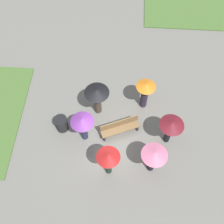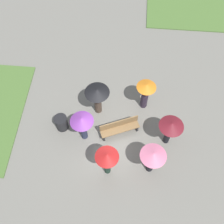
{
  "view_description": "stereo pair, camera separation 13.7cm",
  "coord_description": "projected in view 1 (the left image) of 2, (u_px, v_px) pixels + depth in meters",
  "views": [
    {
      "loc": [
        0.69,
        -5.91,
        12.36
      ],
      "look_at": [
        0.25,
        0.8,
        0.88
      ],
      "focal_mm": 45.0,
      "sensor_mm": 36.0,
      "label": 1
    },
    {
      "loc": [
        0.83,
        -5.9,
        12.36
      ],
      "look_at": [
        0.25,
        0.8,
        0.88
      ],
      "focal_mm": 45.0,
      "sensor_mm": 36.0,
      "label": 2
    }
  ],
  "objects": [
    {
      "name": "crowd_person_orange",
      "position": [
        145.0,
        92.0,
        13.51
      ],
      "size": [
        0.94,
        0.94,
        1.81
      ],
      "rotation": [
        0.0,
        0.0,
        0.97
      ],
      "color": "#2D2333",
      "rests_on": "ground_plane"
    },
    {
      "name": "crowd_person_maroon",
      "position": [
        171.0,
        126.0,
        12.34
      ],
      "size": [
        1.11,
        1.11,
        1.77
      ],
      "rotation": [
        0.0,
        0.0,
        4.96
      ],
      "color": "black",
      "rests_on": "ground_plane"
    },
    {
      "name": "crowd_person_purple",
      "position": [
        83.0,
        124.0,
        12.43
      ],
      "size": [
        1.06,
        1.06,
        1.8
      ],
      "rotation": [
        0.0,
        0.0,
        5.68
      ],
      "color": "#282D47",
      "rests_on": "ground_plane"
    },
    {
      "name": "ground_plane",
      "position": [
        106.0,
        135.0,
        13.67
      ],
      "size": [
        90.0,
        90.0,
        0.0
      ],
      "primitive_type": "plane",
      "color": "slate"
    },
    {
      "name": "park_bench",
      "position": [
        120.0,
        127.0,
        13.35
      ],
      "size": [
        1.91,
        1.13,
        0.9
      ],
      "rotation": [
        0.0,
        0.0,
        0.4
      ],
      "color": "brown",
      "rests_on": "ground_plane"
    },
    {
      "name": "crowd_person_red",
      "position": [
        108.0,
        159.0,
        11.48
      ],
      "size": [
        0.99,
        0.99,
        1.96
      ],
      "rotation": [
        0.0,
        0.0,
        3.24
      ],
      "color": "#1E3328",
      "rests_on": "ground_plane"
    },
    {
      "name": "crowd_person_pink",
      "position": [
        154.0,
        156.0,
        11.65
      ],
      "size": [
        1.12,
        1.12,
        1.81
      ],
      "rotation": [
        0.0,
        0.0,
        4.67
      ],
      "color": "black",
      "rests_on": "ground_plane"
    },
    {
      "name": "trash_bin",
      "position": [
        62.0,
        124.0,
        13.49
      ],
      "size": [
        0.63,
        0.63,
        0.86
      ],
      "color": "#232326",
      "rests_on": "ground_plane"
    },
    {
      "name": "crowd_person_black",
      "position": [
        97.0,
        96.0,
        13.19
      ],
      "size": [
        1.18,
        1.18,
        1.85
      ],
      "rotation": [
        0.0,
        0.0,
        1.49
      ],
      "color": "#47382D",
      "rests_on": "ground_plane"
    }
  ]
}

